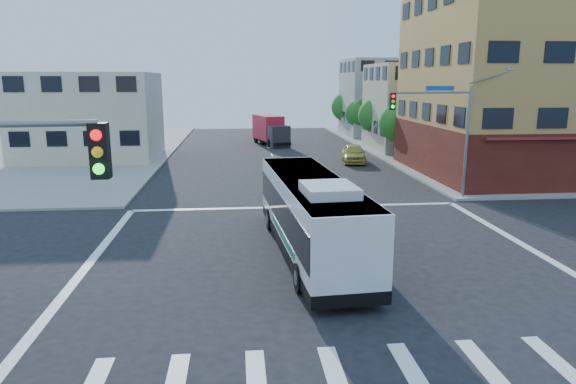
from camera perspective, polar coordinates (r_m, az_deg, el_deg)
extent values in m
plane|color=black|center=(21.29, 3.80, -7.85)|extent=(120.00, 120.00, 0.00)
cube|color=gray|center=(67.19, 29.35, 4.56)|extent=(50.00, 50.00, 0.15)
cube|color=#B57D41|center=(44.77, 26.32, 10.67)|extent=(18.00, 15.00, 14.00)
cube|color=#582014|center=(45.08, 25.71, 4.33)|extent=(18.09, 15.08, 4.00)
cube|color=tan|center=(57.50, 15.33, 9.09)|extent=(12.00, 10.00, 9.00)
cube|color=#9D9E98|center=(70.73, 11.31, 10.22)|extent=(12.00, 10.00, 10.00)
cube|color=beige|center=(51.66, -21.12, 7.82)|extent=(12.00, 10.00, 8.00)
cylinder|color=slate|center=(33.84, 19.22, 5.15)|extent=(0.18, 0.18, 7.00)
cylinder|color=slate|center=(32.42, 15.71, 10.59)|extent=(5.01, 0.62, 0.12)
cube|color=black|center=(31.39, 11.50, 9.84)|extent=(0.32, 0.30, 1.00)
sphere|color=#FF0C0C|center=(31.22, 11.62, 10.37)|extent=(0.20, 0.20, 0.20)
sphere|color=yellow|center=(31.23, 11.60, 9.82)|extent=(0.20, 0.20, 0.20)
sphere|color=#19FF33|center=(31.24, 11.57, 9.28)|extent=(0.20, 0.20, 0.20)
cube|color=#154795|center=(32.65, 16.54, 10.99)|extent=(1.80, 0.22, 0.28)
cube|color=gray|center=(34.97, 23.40, 12.45)|extent=(0.50, 0.22, 0.14)
cube|color=black|center=(9.80, -20.18, 4.31)|extent=(0.32, 0.30, 1.00)
sphere|color=#FF0C0C|center=(9.61, -20.56, 5.94)|extent=(0.20, 0.20, 0.20)
sphere|color=yellow|center=(9.64, -20.42, 4.17)|extent=(0.20, 0.20, 0.20)
sphere|color=#19FF33|center=(9.68, -20.29, 2.42)|extent=(0.20, 0.20, 0.20)
cylinder|color=#352213|center=(50.45, 11.96, 4.82)|extent=(0.28, 0.28, 1.92)
sphere|color=#1B611F|center=(50.21, 12.08, 7.54)|extent=(3.60, 3.60, 3.60)
sphere|color=#1B611F|center=(49.98, 12.67, 8.53)|extent=(2.52, 2.52, 2.52)
cylinder|color=#352213|center=(58.07, 9.61, 5.91)|extent=(0.28, 0.28, 1.99)
sphere|color=#1B611F|center=(57.85, 9.70, 8.38)|extent=(3.80, 3.80, 3.80)
sphere|color=#1B611F|center=(57.61, 10.20, 9.30)|extent=(2.66, 2.66, 2.66)
cylinder|color=#352213|center=(65.79, 7.79, 6.66)|extent=(0.28, 0.28, 1.89)
sphere|color=#1B611F|center=(65.61, 7.85, 8.66)|extent=(3.40, 3.40, 3.40)
sphere|color=#1B611F|center=(65.36, 8.28, 9.38)|extent=(2.38, 2.38, 2.38)
cylinder|color=#352213|center=(73.56, 6.36, 7.34)|extent=(0.28, 0.28, 2.03)
sphere|color=#1B611F|center=(73.38, 6.41, 9.38)|extent=(4.00, 4.00, 4.00)
sphere|color=#1B611F|center=(73.13, 6.79, 10.14)|extent=(2.80, 2.80, 2.80)
cube|color=black|center=(22.15, 2.53, -5.48)|extent=(3.49, 12.52, 0.46)
cube|color=silver|center=(21.79, 2.56, -2.32)|extent=(3.47, 12.50, 2.93)
cube|color=black|center=(21.75, 2.56, -1.86)|extent=(3.50, 12.13, 1.29)
cube|color=black|center=(27.63, -0.09, 1.00)|extent=(2.41, 0.23, 1.39)
cube|color=#E5590C|center=(27.47, -0.10, 3.11)|extent=(1.97, 0.19, 0.29)
cube|color=silver|center=(21.48, 2.60, 1.30)|extent=(3.40, 12.25, 0.12)
cube|color=silver|center=(18.49, 4.61, 0.24)|extent=(1.99, 2.39, 0.37)
cube|color=#157757|center=(21.28, -0.67, -4.77)|extent=(0.41, 5.65, 0.29)
cube|color=#157757|center=(21.83, 6.24, -4.40)|extent=(0.41, 5.65, 0.29)
cylinder|color=black|center=(25.69, -2.00, -3.02)|extent=(0.38, 1.09, 1.07)
cylinder|color=#99999E|center=(25.67, -2.32, -3.04)|extent=(0.08, 0.54, 0.53)
cylinder|color=black|center=(26.11, 3.36, -2.78)|extent=(0.38, 1.09, 1.07)
cylinder|color=#99999E|center=(26.14, 3.67, -2.77)|extent=(0.08, 0.54, 0.53)
cylinder|color=black|center=(18.28, 1.33, -9.51)|extent=(0.38, 1.09, 1.07)
cylinder|color=#99999E|center=(18.26, 0.88, -9.54)|extent=(0.08, 0.54, 0.53)
cylinder|color=black|center=(18.87, 8.77, -8.94)|extent=(0.38, 1.09, 1.07)
cylinder|color=#99999E|center=(18.92, 9.19, -8.91)|extent=(0.08, 0.54, 0.53)
cube|color=#27272C|center=(57.13, -1.07, 6.18)|extent=(2.60, 2.53, 2.40)
cube|color=black|center=(56.27, -0.76, 6.46)|extent=(1.89, 0.60, 0.92)
cube|color=red|center=(60.35, -2.23, 7.21)|extent=(3.54, 5.58, 2.77)
cube|color=black|center=(59.45, -1.87, 5.74)|extent=(3.96, 7.67, 0.28)
cylinder|color=black|center=(57.06, -2.05, 5.42)|extent=(0.50, 0.96, 0.92)
cylinder|color=black|center=(57.73, -0.22, 5.51)|extent=(0.50, 0.96, 0.92)
cylinder|color=black|center=(59.58, -2.90, 5.71)|extent=(0.50, 0.96, 0.92)
cylinder|color=black|center=(60.22, -1.14, 5.79)|extent=(0.50, 0.96, 0.92)
cylinder|color=black|center=(61.76, -3.58, 5.93)|extent=(0.50, 0.96, 0.92)
cylinder|color=black|center=(62.38, -1.88, 6.01)|extent=(0.50, 0.96, 0.92)
imported|color=gold|center=(46.94, 7.31, 4.28)|extent=(2.62, 5.10, 1.66)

